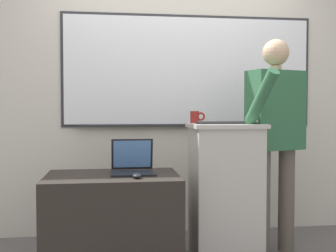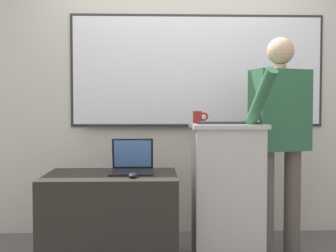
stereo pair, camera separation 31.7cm
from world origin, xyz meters
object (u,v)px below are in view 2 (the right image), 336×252
at_px(lectern_podium, 227,192).
at_px(laptop, 132,163).
at_px(person_presenter, 280,130).
at_px(computer_mouse_by_keyboard, 258,122).
at_px(computer_mouse_by_laptop, 133,175).
at_px(side_desk, 111,221).
at_px(wireless_keyboard, 227,123).
at_px(coffee_mug, 198,117).

relative_size(lectern_podium, laptop, 3.28).
xyz_separation_m(person_presenter, computer_mouse_by_keyboard, (-0.19, -0.08, 0.06)).
bearing_deg(computer_mouse_by_laptop, person_presenter, 16.94).
relative_size(side_desk, laptop, 3.00).
bearing_deg(computer_mouse_by_keyboard, computer_mouse_by_laptop, -164.50).
bearing_deg(laptop, wireless_keyboard, -0.35).
relative_size(lectern_podium, side_desk, 1.09).
bearing_deg(laptop, coffee_mug, 22.86).
bearing_deg(wireless_keyboard, side_desk, -175.22).
distance_m(lectern_podium, wireless_keyboard, 0.53).
bearing_deg(wireless_keyboard, computer_mouse_by_keyboard, 4.41).
height_order(computer_mouse_by_laptop, coffee_mug, coffee_mug).
xyz_separation_m(computer_mouse_by_laptop, coffee_mug, (0.50, 0.46, 0.39)).
bearing_deg(lectern_podium, laptop, -175.78).
height_order(computer_mouse_by_keyboard, coffee_mug, coffee_mug).
height_order(lectern_podium, person_presenter, person_presenter).
bearing_deg(computer_mouse_by_laptop, wireless_keyboard, 19.16).
xyz_separation_m(side_desk, computer_mouse_by_laptop, (0.17, -0.17, 0.36)).
bearing_deg(laptop, person_presenter, 4.96).
relative_size(person_presenter, laptop, 5.38).
height_order(computer_mouse_by_laptop, computer_mouse_by_keyboard, computer_mouse_by_keyboard).
distance_m(wireless_keyboard, computer_mouse_by_laptop, 0.81).
xyz_separation_m(side_desk, wireless_keyboard, (0.86, 0.07, 0.71)).
relative_size(person_presenter, coffee_mug, 14.03).
bearing_deg(side_desk, person_presenter, 7.71).
distance_m(side_desk, laptop, 0.44).
bearing_deg(computer_mouse_by_laptop, laptop, 93.92).
distance_m(lectern_podium, person_presenter, 0.63).
relative_size(computer_mouse_by_keyboard, coffee_mug, 0.82).
xyz_separation_m(wireless_keyboard, computer_mouse_by_laptop, (-0.69, -0.24, -0.35)).
distance_m(computer_mouse_by_keyboard, coffee_mug, 0.48).
bearing_deg(person_presenter, laptop, 167.98).
distance_m(lectern_podium, side_desk, 0.90).
bearing_deg(wireless_keyboard, coffee_mug, 130.46).
bearing_deg(person_presenter, lectern_podium, 169.23).
height_order(side_desk, computer_mouse_by_laptop, computer_mouse_by_laptop).
height_order(lectern_podium, computer_mouse_by_laptop, lectern_podium).
xyz_separation_m(lectern_podium, side_desk, (-0.87, -0.13, -0.18)).
bearing_deg(wireless_keyboard, person_presenter, 13.33).
bearing_deg(wireless_keyboard, laptop, 179.65).
distance_m(lectern_podium, computer_mouse_by_laptop, 0.78).
bearing_deg(coffee_mug, computer_mouse_by_laptop, -137.28).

